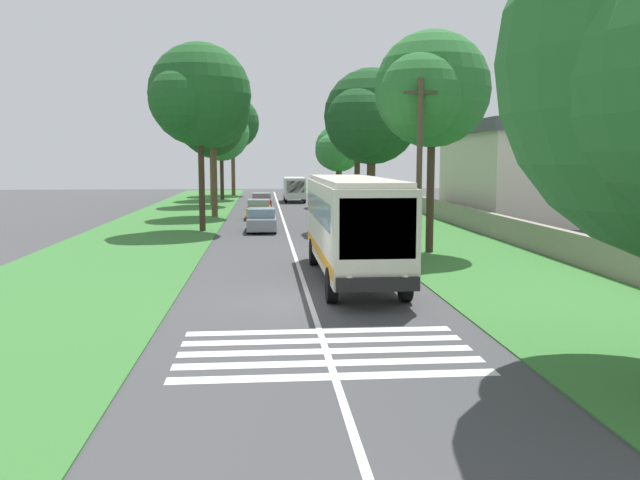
% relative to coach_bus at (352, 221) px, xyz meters
% --- Properties ---
extents(ground, '(160.00, 160.00, 0.00)m').
position_rel_coach_bus_xyz_m(ground, '(-3.60, 1.80, -2.15)').
color(ground, '#424244').
extents(grass_verge_left, '(120.00, 8.00, 0.04)m').
position_rel_coach_bus_xyz_m(grass_verge_left, '(11.40, 10.00, -2.13)').
color(grass_verge_left, '#387533').
rests_on(grass_verge_left, ground).
extents(grass_verge_right, '(120.00, 8.00, 0.04)m').
position_rel_coach_bus_xyz_m(grass_verge_right, '(11.40, -6.40, -2.13)').
color(grass_verge_right, '#387533').
rests_on(grass_verge_right, ground).
extents(centre_line, '(110.00, 0.16, 0.01)m').
position_rel_coach_bus_xyz_m(centre_line, '(11.40, 1.80, -2.14)').
color(centre_line, silver).
rests_on(centre_line, ground).
extents(coach_bus, '(11.16, 2.62, 3.73)m').
position_rel_coach_bus_xyz_m(coach_bus, '(0.00, 0.00, 0.00)').
color(coach_bus, silver).
rests_on(coach_bus, ground).
extents(zebra_crossing, '(4.05, 6.80, 0.01)m').
position_rel_coach_bus_xyz_m(zebra_crossing, '(-9.12, 1.80, -2.14)').
color(zebra_crossing, silver).
rests_on(zebra_crossing, ground).
extents(trailing_car_0, '(4.30, 1.78, 1.43)m').
position_rel_coach_bus_xyz_m(trailing_car_0, '(16.79, 3.35, -1.48)').
color(trailing_car_0, gray).
rests_on(trailing_car_0, ground).
extents(trailing_car_1, '(4.30, 1.78, 1.43)m').
position_rel_coach_bus_xyz_m(trailing_car_1, '(25.86, 3.58, -1.48)').
color(trailing_car_1, gold).
rests_on(trailing_car_1, ground).
extents(trailing_car_2, '(4.30, 1.78, 1.43)m').
position_rel_coach_bus_xyz_m(trailing_car_2, '(35.59, 3.41, -1.48)').
color(trailing_car_2, '#B21E1E').
rests_on(trailing_car_2, ground).
extents(trailing_minibus_0, '(6.00, 2.14, 2.53)m').
position_rel_coach_bus_xyz_m(trailing_minibus_0, '(45.20, 0.03, -0.60)').
color(trailing_minibus_0, silver).
rests_on(trailing_minibus_0, ground).
extents(roadside_tree_left_0, '(8.03, 6.45, 11.99)m').
position_rel_coach_bus_xyz_m(roadside_tree_left_0, '(58.29, 7.08, 6.45)').
color(roadside_tree_left_0, brown).
rests_on(roadside_tree_left_0, grass_verge_left).
extents(roadside_tree_left_1, '(6.96, 5.63, 10.82)m').
position_rel_coach_bus_xyz_m(roadside_tree_left_1, '(27.54, 7.09, 5.71)').
color(roadside_tree_left_1, brown).
rests_on(roadside_tree_left_1, grass_verge_left).
extents(roadside_tree_left_2, '(7.15, 6.15, 11.29)m').
position_rel_coach_bus_xyz_m(roadside_tree_left_2, '(17.07, 7.11, 5.95)').
color(roadside_tree_left_2, '#3D2D1E').
rests_on(roadside_tree_left_2, grass_verge_left).
extents(roadside_tree_left_3, '(7.47, 6.06, 10.68)m').
position_rel_coach_bus_xyz_m(roadside_tree_left_3, '(39.98, 8.16, 5.35)').
color(roadside_tree_left_3, brown).
rests_on(roadside_tree_left_3, grass_verge_left).
extents(roadside_tree_left_4, '(7.77, 6.21, 10.24)m').
position_rel_coach_bus_xyz_m(roadside_tree_left_4, '(49.20, 7.93, 4.90)').
color(roadside_tree_left_4, '#3D2D1E').
rests_on(roadside_tree_left_4, grass_verge_left).
extents(roadside_tree_right_1, '(6.04, 5.02, 9.95)m').
position_rel_coach_bus_xyz_m(roadside_tree_right_1, '(29.42, -4.21, 5.17)').
color(roadside_tree_right_1, '#3D2D1E').
rests_on(roadside_tree_right_1, grass_verge_right).
extents(roadside_tree_right_2, '(5.39, 4.53, 7.64)m').
position_rel_coach_bus_xyz_m(roadside_tree_right_2, '(38.05, -3.68, 3.16)').
color(roadside_tree_right_2, brown).
rests_on(roadside_tree_right_2, grass_verge_right).
extents(roadside_tree_right_3, '(7.21, 5.97, 9.97)m').
position_rel_coach_bus_xyz_m(roadside_tree_right_3, '(17.36, -3.32, 4.71)').
color(roadside_tree_right_3, '#4C3826').
rests_on(roadside_tree_right_3, grass_verge_right).
extents(roadside_tree_right_4, '(6.38, 5.37, 10.23)m').
position_rel_coach_bus_xyz_m(roadside_tree_right_4, '(6.55, -4.40, 5.30)').
color(roadside_tree_right_4, '#3D2D1E').
rests_on(roadside_tree_right_4, grass_verge_right).
extents(utility_pole, '(0.24, 1.40, 7.69)m').
position_rel_coach_bus_xyz_m(utility_pole, '(3.44, -3.28, 1.88)').
color(utility_pole, '#473828').
rests_on(utility_pole, grass_verge_right).
extents(roadside_wall, '(70.00, 0.40, 1.31)m').
position_rel_coach_bus_xyz_m(roadside_wall, '(16.40, -9.80, -1.45)').
color(roadside_wall, gray).
rests_on(roadside_wall, grass_verge_right).
extents(roadside_building, '(13.94, 9.66, 7.01)m').
position_rel_coach_bus_xyz_m(roadside_building, '(22.59, -15.61, 1.40)').
color(roadside_building, beige).
rests_on(roadside_building, ground).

